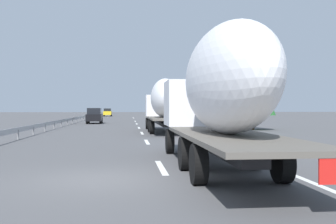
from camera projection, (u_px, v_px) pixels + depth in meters
ground_plane at (122, 123)px, 50.86m from camera, size 260.00×260.00×0.00m
lane_stripe_0 at (161, 167)px, 13.23m from camera, size 3.20×0.20×0.01m
lane_stripe_1 at (147, 142)px, 23.04m from camera, size 3.20×0.20×0.01m
lane_stripe_2 at (142, 133)px, 31.01m from camera, size 3.20×0.20×0.01m
lane_stripe_3 at (139, 128)px, 39.11m from camera, size 3.20×0.20×0.01m
lane_stripe_4 at (137, 124)px, 48.78m from camera, size 3.20×0.20×0.01m
lane_stripe_5 at (135, 121)px, 58.30m from camera, size 3.20×0.20×0.01m
lane_stripe_6 at (133, 118)px, 75.19m from camera, size 3.20×0.20×0.01m
lane_stripe_7 at (133, 117)px, 81.43m from camera, size 3.20×0.20×0.01m
edge_line_right at (162, 122)px, 56.38m from camera, size 110.00×0.20×0.01m
truck_lead at (164, 102)px, 32.58m from camera, size 12.58×2.55×4.22m
truck_trailing at (219, 91)px, 12.88m from camera, size 12.96×2.55×4.39m
car_black_suv at (94, 116)px, 49.84m from camera, size 4.05×1.83×1.92m
car_yellow_coupe at (108, 112)px, 92.46m from camera, size 4.36×1.80×1.78m
road_sign at (180, 104)px, 46.65m from camera, size 0.10×0.90×3.45m
tree_0 at (201, 94)px, 51.25m from camera, size 3.36×3.36×5.72m
tree_1 at (253, 87)px, 35.73m from camera, size 3.95×3.95×6.32m
tree_2 at (200, 93)px, 61.55m from camera, size 3.05×3.05×6.98m
guardrail_median at (77, 118)px, 53.24m from camera, size 94.00×0.10×0.76m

